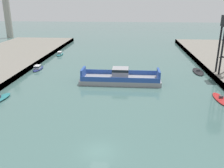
{
  "coord_description": "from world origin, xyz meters",
  "views": [
    {
      "loc": [
        3.87,
        -26.89,
        18.58
      ],
      "look_at": [
        0.0,
        21.28,
        2.0
      ],
      "focal_mm": 39.26,
      "sensor_mm": 36.0,
      "label": 1
    }
  ],
  "objects_px": {
    "moored_boat_near_left": "(198,71)",
    "moored_boat_mid_left": "(38,68)",
    "chain_ferry": "(120,78)",
    "moored_boat_mid_right": "(60,54)",
    "smokestack_distant_b": "(6,5)",
    "moored_boat_near_right": "(221,99)"
  },
  "relations": [
    {
      "from": "moored_boat_near_left",
      "to": "moored_boat_mid_right",
      "type": "distance_m",
      "value": 47.61
    },
    {
      "from": "moored_boat_mid_right",
      "to": "smokestack_distant_b",
      "type": "bearing_deg",
      "value": 133.45
    },
    {
      "from": "chain_ferry",
      "to": "moored_boat_near_right",
      "type": "distance_m",
      "value": 22.2
    },
    {
      "from": "moored_boat_mid_right",
      "to": "smokestack_distant_b",
      "type": "distance_m",
      "value": 57.31
    },
    {
      "from": "moored_boat_mid_left",
      "to": "smokestack_distant_b",
      "type": "distance_m",
      "value": 72.05
    },
    {
      "from": "moored_boat_mid_left",
      "to": "moored_boat_near_right",
      "type": "bearing_deg",
      "value": -23.2
    },
    {
      "from": "moored_boat_mid_left",
      "to": "moored_boat_mid_right",
      "type": "xyz_separation_m",
      "value": [
        0.67,
        19.64,
        -0.01
      ]
    },
    {
      "from": "moored_boat_near_right",
      "to": "moored_boat_mid_left",
      "type": "xyz_separation_m",
      "value": [
        -43.9,
        18.82,
        0.27
      ]
    },
    {
      "from": "moored_boat_near_left",
      "to": "moored_boat_near_right",
      "type": "xyz_separation_m",
      "value": [
        -0.55,
        -19.75,
        0.01
      ]
    },
    {
      "from": "moored_boat_mid_right",
      "to": "smokestack_distant_b",
      "type": "relative_size",
      "value": 0.2
    },
    {
      "from": "moored_boat_mid_left",
      "to": "smokestack_distant_b",
      "type": "xyz_separation_m",
      "value": [
        -37.24,
        59.66,
        15.65
      ]
    },
    {
      "from": "moored_boat_mid_left",
      "to": "moored_boat_mid_right",
      "type": "bearing_deg",
      "value": 88.05
    },
    {
      "from": "chain_ferry",
      "to": "moored_boat_near_left",
      "type": "relative_size",
      "value": 2.38
    },
    {
      "from": "moored_boat_near_right",
      "to": "moored_boat_near_left",
      "type": "bearing_deg",
      "value": 88.42
    },
    {
      "from": "moored_boat_mid_left",
      "to": "moored_boat_mid_right",
      "type": "relative_size",
      "value": 1.09
    },
    {
      "from": "chain_ferry",
      "to": "moored_boat_mid_left",
      "type": "distance_m",
      "value": 25.6
    },
    {
      "from": "moored_boat_near_right",
      "to": "moored_boat_mid_left",
      "type": "height_order",
      "value": "moored_boat_mid_left"
    },
    {
      "from": "moored_boat_mid_left",
      "to": "smokestack_distant_b",
      "type": "relative_size",
      "value": 0.21
    },
    {
      "from": "chain_ferry",
      "to": "moored_boat_mid_left",
      "type": "bearing_deg",
      "value": 158.05
    },
    {
      "from": "moored_boat_near_right",
      "to": "smokestack_distant_b",
      "type": "xyz_separation_m",
      "value": [
        -81.14,
        78.48,
        15.93
      ]
    },
    {
      "from": "moored_boat_near_left",
      "to": "moored_boat_mid_left",
      "type": "bearing_deg",
      "value": -178.8
    },
    {
      "from": "moored_boat_near_left",
      "to": "moored_boat_mid_left",
      "type": "height_order",
      "value": "moored_boat_mid_left"
    }
  ]
}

